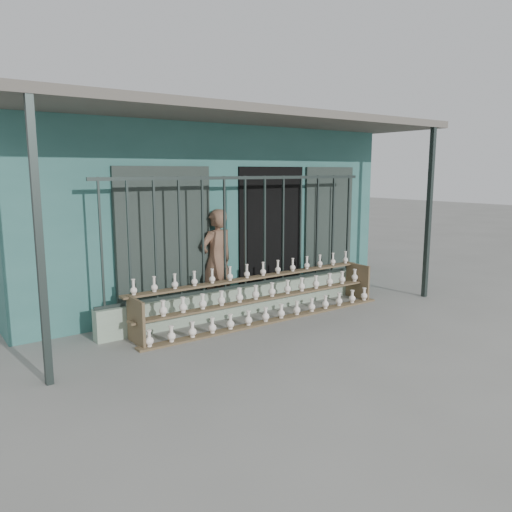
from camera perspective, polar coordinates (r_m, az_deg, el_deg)
ground at (r=7.35m, az=4.60°, el=-8.79°), size 60.00×60.00×0.00m
workshop_building at (r=10.58m, az=-10.29°, el=5.72°), size 7.40×6.60×3.21m
parapet_wall at (r=8.27m, az=-1.22°, el=-5.01°), size 5.00×0.20×0.45m
security_fence at (r=8.06m, az=-1.24°, el=2.74°), size 5.00×0.04×1.80m
shelf_rack at (r=7.96m, az=0.98°, el=-4.57°), size 4.50×0.68×0.85m
elderly_woman at (r=8.28m, az=-4.51°, el=-0.55°), size 0.67×0.48×1.72m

